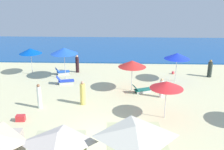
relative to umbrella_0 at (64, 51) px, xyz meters
The scene contains 17 objects.
ground_plane 10.88m from the umbrella_0, 67.71° to the right, with size 60.00×60.00×0.00m, color beige.
ocean 13.48m from the umbrella_0, 72.38° to the left, with size 60.00×15.18×0.12m, color #184E95.
umbrella_0 is the anchor object (origin of this frame).
lounge_chair_0_0 2.66m from the umbrella_0, 80.79° to the right, with size 1.56×0.94×0.71m.
lounge_chair_0_1 2.67m from the umbrella_0, 115.55° to the left, with size 1.41×1.00×0.63m.
umbrella_3 9.71m from the umbrella_0, ahead, with size 2.16×2.16×2.51m.
umbrella_4 10.55m from the umbrella_0, 42.80° to the right, with size 2.03×2.03×2.42m.
umbrella_5 3.53m from the umbrella_0, 162.32° to the left, with size 2.06×2.06×2.50m.
umbrella_6 6.42m from the umbrella_0, 24.80° to the right, with size 2.15×2.15×2.46m.
lounge_chair_6_0 7.60m from the umbrella_0, 24.88° to the right, with size 1.57×1.07×0.67m.
beachgoer_0 13.18m from the umbrella_0, ahead, with size 0.56×0.56×1.61m.
beachgoer_1 6.12m from the umbrella_0, 66.36° to the right, with size 0.53×0.53×1.71m.
beachgoer_2 9.07m from the umbrella_0, 26.15° to the right, with size 0.40×0.40×1.49m.
beachgoer_3 6.33m from the umbrella_0, 94.51° to the right, with size 0.37×0.37×1.72m.
beachgoer_4 2.68m from the umbrella_0, 67.93° to the left, with size 0.38×0.38×1.70m.
beach_ball_0 10.29m from the umbrella_0, ahead, with size 0.28×0.28×0.28m, color #E23B46.
cooler_box_1 8.34m from the umbrella_0, 98.06° to the right, with size 0.54×0.35×0.37m, color red.
Camera 1 is at (1.00, -12.20, 7.74)m, focal length 41.94 mm.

